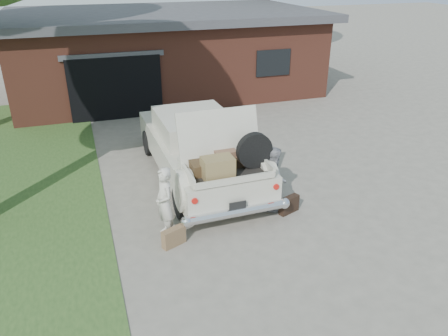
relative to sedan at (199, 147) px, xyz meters
name	(u,v)px	position (x,y,z in m)	size (l,w,h in m)	color
ground	(233,226)	(0.03, -2.52, -0.83)	(90.00, 90.00, 0.00)	gray
house	(165,50)	(1.01, 8.95, 0.85)	(12.80, 7.80, 3.30)	brown
sedan	(199,147)	(0.00, 0.00, 0.00)	(2.28, 5.62, 2.27)	beige
woman_left	(165,203)	(-1.39, -2.41, -0.07)	(0.55, 0.36, 1.52)	beige
woman_right	(273,178)	(1.15, -2.03, -0.09)	(0.71, 0.56, 1.47)	gray
suitcase_left	(174,237)	(-1.33, -2.81, -0.64)	(0.49, 0.16, 0.38)	olive
suitcase_right	(289,205)	(1.40, -2.40, -0.63)	(0.50, 0.16, 0.39)	black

